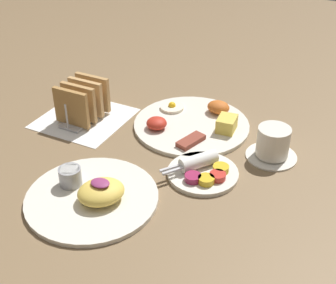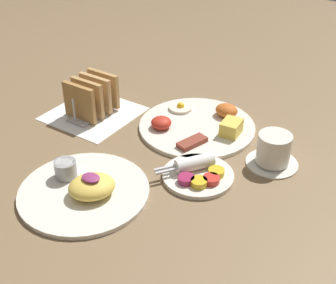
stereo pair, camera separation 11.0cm
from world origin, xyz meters
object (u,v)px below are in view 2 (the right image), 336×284
plate_breakfast (199,125)px  coffee_cup (273,151)px  plate_foreground (84,188)px  plate_condiments (198,173)px  toast_rack (92,97)px

plate_breakfast → coffee_cup: 0.23m
plate_breakfast → plate_foreground: (-0.06, -0.36, 0.00)m
plate_condiments → coffee_cup: bearing=50.4°
coffee_cup → plate_condiments: bearing=-129.6°
plate_breakfast → toast_rack: (-0.28, -0.09, 0.04)m
plate_breakfast → plate_condiments: bearing=-60.0°
plate_foreground → coffee_cup: (0.28, 0.32, 0.02)m
toast_rack → plate_condiments: bearing=-12.9°
plate_foreground → coffee_cup: 0.43m
plate_foreground → toast_rack: (-0.21, 0.27, 0.04)m
plate_breakfast → plate_foreground: plate_foreground is taller
plate_condiments → plate_foreground: plate_foreground is taller
plate_foreground → toast_rack: 0.34m
plate_condiments → coffee_cup: 0.18m
plate_condiments → plate_foreground: (-0.17, -0.18, 0.00)m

